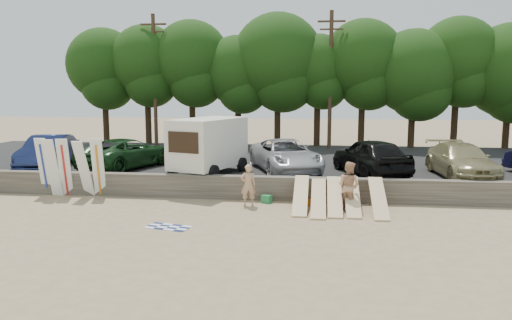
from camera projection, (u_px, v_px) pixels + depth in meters
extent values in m
plane|color=tan|center=(281.00, 218.00, 18.16)|extent=(120.00, 120.00, 0.00)
cube|color=#6B6356|center=(287.00, 188.00, 21.04)|extent=(44.00, 0.50, 1.00)
cube|color=#282828|center=(295.00, 165.00, 28.42)|extent=(44.00, 14.50, 0.70)
cylinder|color=#382616|center=(106.00, 116.00, 36.86)|extent=(0.44, 0.44, 3.87)
sphere|color=#224D16|center=(104.00, 64.00, 36.32)|extent=(5.28, 5.28, 5.28)
cylinder|color=#382616|center=(148.00, 116.00, 36.29)|extent=(0.44, 0.44, 4.01)
sphere|color=#224D16|center=(147.00, 61.00, 35.73)|extent=(5.19, 5.19, 5.19)
cylinder|color=#382616|center=(192.00, 115.00, 36.02)|extent=(0.44, 0.44, 4.11)
sphere|color=#224D16|center=(191.00, 59.00, 35.45)|extent=(5.49, 5.49, 5.49)
cylinder|color=#382616|center=(238.00, 120.00, 35.64)|extent=(0.44, 0.44, 3.55)
sphere|color=#224D16|center=(238.00, 70.00, 35.15)|extent=(4.92, 4.92, 4.92)
cylinder|color=#382616|center=(277.00, 116.00, 35.25)|extent=(0.44, 0.44, 4.10)
sphere|color=#224D16|center=(278.00, 58.00, 34.68)|extent=(6.31, 6.31, 6.31)
cylinder|color=#382616|center=(317.00, 119.00, 34.94)|extent=(0.44, 0.44, 3.70)
sphere|color=#224D16|center=(318.00, 67.00, 34.42)|extent=(4.50, 4.50, 4.50)
cylinder|color=#382616|center=(361.00, 117.00, 34.53)|extent=(0.44, 0.44, 4.00)
sphere|color=#224D16|center=(363.00, 60.00, 33.98)|extent=(5.54, 5.54, 5.54)
cylinder|color=#382616|center=(412.00, 122.00, 33.79)|extent=(0.44, 0.44, 3.44)
sphere|color=#224D16|center=(414.00, 72.00, 33.31)|extent=(5.68, 5.68, 5.68)
cylinder|color=#382616|center=(455.00, 117.00, 33.75)|extent=(0.44, 0.44, 4.11)
sphere|color=#224D16|center=(458.00, 57.00, 33.18)|extent=(5.32, 5.32, 5.32)
cylinder|color=#382616|center=(506.00, 122.00, 33.38)|extent=(0.44, 0.44, 3.50)
sphere|color=#224D16|center=(510.00, 70.00, 32.89)|extent=(6.21, 6.21, 6.21)
cylinder|color=#473321|center=(155.00, 81.00, 34.38)|extent=(0.26, 0.26, 9.00)
cube|color=#473321|center=(153.00, 24.00, 33.83)|extent=(1.80, 0.12, 0.12)
cube|color=#473321|center=(153.00, 32.00, 33.91)|extent=(1.50, 0.10, 0.10)
cylinder|color=#473321|center=(330.00, 80.00, 32.88)|extent=(0.26, 0.26, 9.00)
cube|color=#473321|center=(332.00, 21.00, 32.34)|extent=(1.80, 0.12, 0.12)
cube|color=#473321|center=(331.00, 29.00, 32.41)|extent=(1.50, 0.10, 0.10)
cube|color=white|center=(208.00, 143.00, 23.27)|extent=(3.26, 4.53, 2.25)
cube|color=black|center=(183.00, 142.00, 21.40)|extent=(1.46, 0.54, 0.92)
cylinder|color=black|center=(173.00, 169.00, 22.72)|extent=(0.41, 0.70, 0.67)
cylinder|color=black|center=(214.00, 173.00, 21.78)|extent=(0.41, 0.70, 0.67)
cylinder|color=black|center=(204.00, 162.00, 25.08)|extent=(0.41, 0.70, 0.67)
cylinder|color=black|center=(242.00, 164.00, 24.14)|extent=(0.41, 0.70, 0.67)
imported|color=#141D46|center=(48.00, 152.00, 25.25)|extent=(2.59, 5.18, 1.63)
imported|color=black|center=(126.00, 153.00, 25.18)|extent=(4.08, 5.91, 1.50)
imported|color=#ACABB1|center=(286.00, 155.00, 24.16)|extent=(4.31, 6.06, 1.53)
imported|color=black|center=(371.00, 156.00, 23.16)|extent=(3.73, 5.47, 1.73)
imported|color=#8E865A|center=(461.00, 161.00, 22.54)|extent=(2.55, 5.36, 1.51)
cube|color=white|center=(44.00, 167.00, 21.89)|extent=(0.50, 0.54, 2.57)
cube|color=white|center=(53.00, 168.00, 21.60)|extent=(0.53, 0.69, 2.54)
cube|color=white|center=(65.00, 167.00, 21.68)|extent=(0.59, 0.66, 2.56)
cube|color=white|center=(84.00, 169.00, 21.46)|extent=(0.63, 0.92, 2.49)
cube|color=white|center=(98.00, 168.00, 21.55)|extent=(0.57, 0.58, 2.57)
cube|color=beige|center=(301.00, 195.00, 19.54)|extent=(0.56, 2.84, 1.09)
cube|color=beige|center=(318.00, 198.00, 19.21)|extent=(0.56, 2.87, 1.00)
cube|color=beige|center=(335.00, 196.00, 19.35)|extent=(0.56, 2.85, 1.07)
cube|color=beige|center=(352.00, 196.00, 19.30)|extent=(0.56, 2.84, 1.09)
cube|color=beige|center=(378.00, 198.00, 18.98)|extent=(0.56, 2.84, 1.11)
imported|color=tan|center=(248.00, 185.00, 19.95)|extent=(0.68, 0.51, 1.70)
imported|color=tan|center=(349.00, 186.00, 19.28)|extent=(1.17, 1.10, 1.90)
cube|color=#268C4D|center=(267.00, 199.00, 20.59)|extent=(0.47, 0.43, 0.32)
cube|color=#C96817|center=(310.00, 202.00, 20.23)|extent=(0.37, 0.35, 0.22)
plane|color=white|center=(168.00, 227.00, 16.99)|extent=(1.80, 1.80, 0.00)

